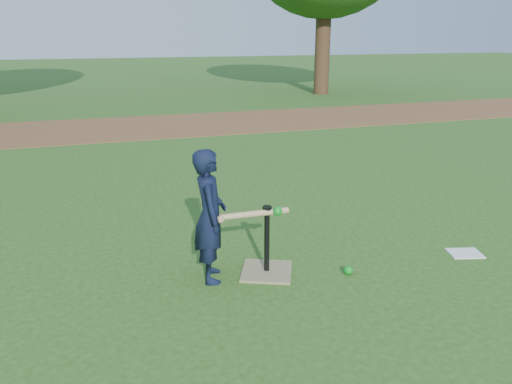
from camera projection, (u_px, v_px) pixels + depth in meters
name	position (u px, v px, depth m)	size (l,w,h in m)	color
ground	(231.00, 277.00, 4.29)	(80.00, 80.00, 0.00)	#285116
dirt_strip	(141.00, 127.00, 11.08)	(24.00, 3.00, 0.01)	brown
child	(210.00, 216.00, 4.11)	(0.41, 0.27, 1.13)	black
wiffle_ball_ground	(348.00, 270.00, 4.33)	(0.08, 0.08, 0.08)	#0D931F
clipboard	(465.00, 253.00, 4.74)	(0.30, 0.23, 0.01)	white
batting_tee	(267.00, 261.00, 4.34)	(0.57, 0.57, 0.61)	#90855B
swing_action	(256.00, 214.00, 4.14)	(0.63, 0.11, 0.09)	tan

